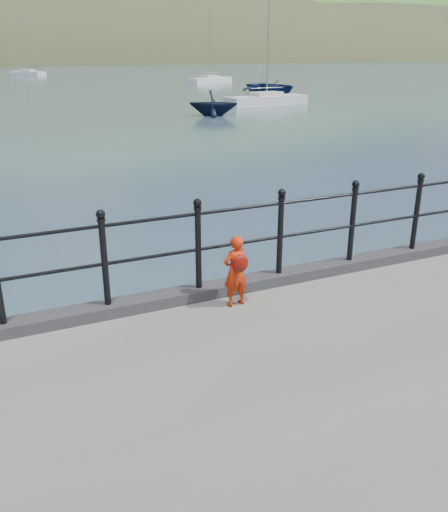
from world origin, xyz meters
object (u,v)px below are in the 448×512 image
railing (241,232)px  sailboat_near (266,101)px  launch_blue (272,86)px  sailboat_far (210,80)px  child (236,271)px  launch_navy (213,103)px  sailboat_deep (28,73)px

railing → sailboat_near: (18.23, 32.49, -1.48)m
launch_blue → sailboat_far: sailboat_far is taller
child → launch_blue: (25.16, 43.99, -0.86)m
sailboat_far → railing: bearing=-136.1°
sailboat_far → launch_blue: bearing=-116.7°
child → launch_navy: 30.21m
launch_blue → launch_navy: (-13.40, -16.17, 0.20)m
launch_navy → railing: bearing=-172.7°
railing → sailboat_deep: sailboat_deep is taller
launch_navy → sailboat_near: size_ratio=0.34×
launch_navy → sailboat_near: 8.45m
launch_blue → launch_navy: size_ratio=1.92×
child → sailboat_near: size_ratio=0.10×
railing → sailboat_far: bearing=67.2°
launch_navy → sailboat_deep: sailboat_deep is taller
railing → launch_blue: 50.21m
sailboat_near → sailboat_deep: bearing=93.2°
launch_blue → sailboat_near: bearing=-135.3°
sailboat_deep → sailboat_far: bearing=-8.4°
launch_navy → sailboat_deep: 67.97m
launch_navy → launch_blue: bearing=-9.6°
railing → launch_navy: size_ratio=5.81×
child → launch_blue: size_ratio=0.16×
sailboat_far → sailboat_deep: size_ratio=0.97×
launch_navy → sailboat_near: (6.74, 5.07, -0.48)m
railing → launch_navy: bearing=67.3°
launch_blue → sailboat_deep: (-18.10, 51.63, -0.28)m
sailboat_far → sailboat_near: bearing=-128.1°
launch_blue → sailboat_near: sailboat_near is taller
launch_navy → sailboat_far: 37.26m
launch_blue → sailboat_near: (-6.67, -11.09, -0.28)m
child → sailboat_near: (18.50, 32.89, -1.14)m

